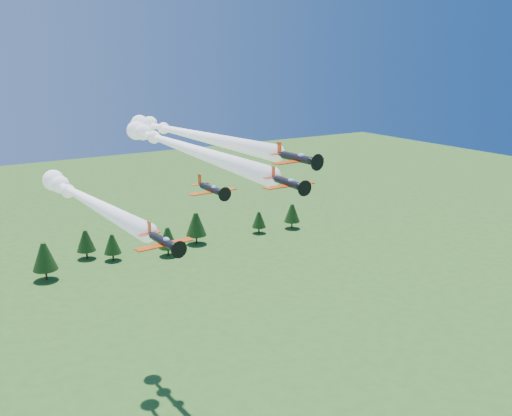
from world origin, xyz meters
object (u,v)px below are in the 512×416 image
plane_left (84,198)px  plane_slot (212,189)px  plane_right (186,133)px  plane_lead (178,145)px

plane_left → plane_slot: 22.09m
plane_left → plane_right: plane_right is taller
plane_right → plane_slot: size_ratio=7.37×
plane_lead → plane_right: plane_right is taller
plane_lead → plane_left: bearing=176.0°
plane_lead → plane_left: 17.19m
plane_right → plane_lead: bearing=-126.5°
plane_slot → plane_lead: bearing=81.5°
plane_left → plane_lead: bearing=-10.3°
plane_lead → plane_left: size_ratio=1.25×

